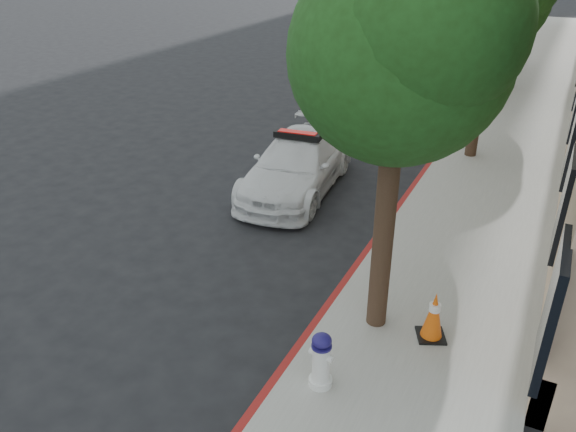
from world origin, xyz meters
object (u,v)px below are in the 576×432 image
(traffic_cone, at_px, (434,316))
(parked_car_mid, at_px, (450,83))
(parked_car_far, at_px, (478,55))
(fire_hydrant, at_px, (321,361))
(police_car, at_px, (297,164))

(traffic_cone, bearing_deg, parked_car_mid, 100.95)
(parked_car_mid, xyz_separation_m, parked_car_far, (-0.00, 5.65, -0.05))
(parked_car_mid, height_order, traffic_cone, parked_car_mid)
(fire_hydrant, bearing_deg, police_car, 125.59)
(fire_hydrant, bearing_deg, parked_car_far, 101.53)
(parked_car_mid, xyz_separation_m, fire_hydrant, (1.46, -14.86, -0.18))
(police_car, relative_size, parked_car_far, 1.11)
(police_car, bearing_deg, traffic_cone, -50.88)
(parked_car_mid, xyz_separation_m, traffic_cone, (2.56, -13.22, -0.20))
(fire_hydrant, distance_m, traffic_cone, 1.97)
(police_car, relative_size, traffic_cone, 5.88)
(police_car, relative_size, fire_hydrant, 5.55)
(parked_car_mid, bearing_deg, traffic_cone, -82.40)
(parked_car_far, relative_size, fire_hydrant, 5.00)
(parked_car_far, distance_m, fire_hydrant, 20.56)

